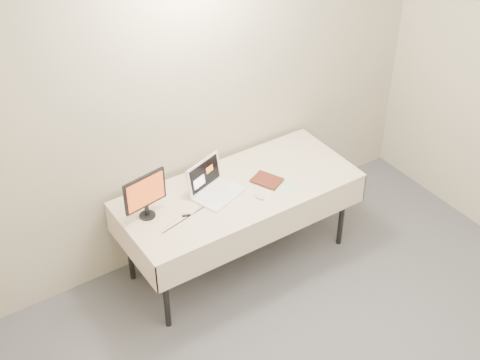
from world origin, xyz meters
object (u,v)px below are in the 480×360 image
monitor (145,193)px  book (262,175)px  laptop (213,186)px  table (239,195)px

monitor → book: bearing=-20.3°
laptop → monitor: monitor is taller
monitor → book: monitor is taller
table → laptop: size_ratio=4.35×
laptop → monitor: (-0.54, 0.03, 0.15)m
table → book: bearing=-27.5°
laptop → book: bearing=-41.5°
book → monitor: bearing=144.0°
table → book: (0.15, -0.08, 0.17)m
table → book: 0.24m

